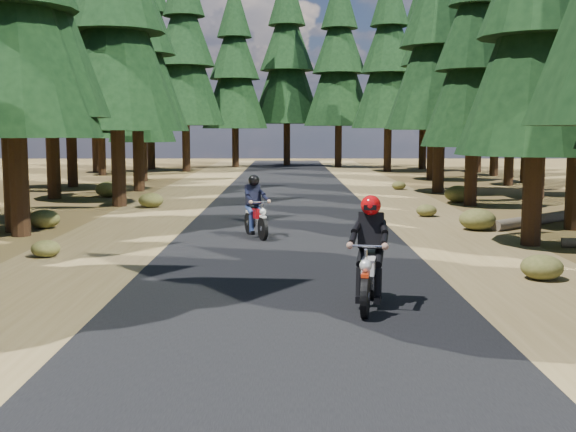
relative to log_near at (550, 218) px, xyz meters
The scene contains 9 objects.
ground 12.11m from the log_near, 132.37° to the right, with size 120.00×120.00×0.00m, color #473319.
road 9.06m from the log_near, 154.20° to the right, with size 6.00×100.00×0.01m, color black.
shoulder_l 13.36m from the log_near, 162.82° to the right, with size 3.20×100.00×0.01m, color brown.
shoulder_r 5.32m from the log_near, 132.06° to the right, with size 3.20×100.00×0.01m, color brown.
pine_forest 16.53m from the log_near, 124.05° to the left, with size 34.59×55.08×16.32m.
log_near is the anchor object (origin of this frame).
understory_shrubs 7.99m from the log_near, behind, with size 15.63×30.29×0.68m.
rider_lead 12.83m from the log_near, 122.38° to the right, with size 0.99×2.11×1.81m.
rider_follow 9.54m from the log_near, 160.99° to the right, with size 1.16×1.95×1.67m.
Camera 1 is at (-0.03, -13.27, 2.86)m, focal length 45.00 mm.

